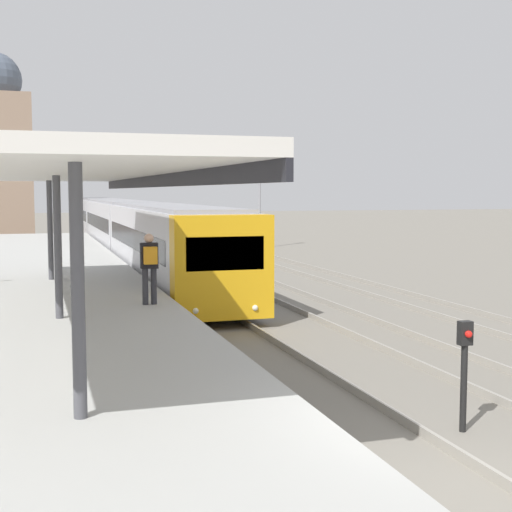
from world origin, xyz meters
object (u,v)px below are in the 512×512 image
object	(u,v)px
train_near	(121,225)
signal_post_near	(464,363)
signal_mast_far	(260,190)
person_on_platform	(149,263)

from	to	relation	value
train_near	signal_post_near	bearing A→B (deg)	-87.44
train_near	signal_post_near	xyz separation A→B (m)	(1.41, -31.48, -0.68)
signal_mast_far	person_on_platform	bearing A→B (deg)	-112.69
signal_mast_far	train_near	bearing A→B (deg)	-162.51
train_near	signal_post_near	distance (m)	31.52
train_near	signal_mast_far	bearing A→B (deg)	17.49
person_on_platform	signal_mast_far	world-z (taller)	signal_mast_far
train_near	signal_mast_far	size ratio (longest dim) A/B	7.63
train_near	signal_post_near	world-z (taller)	train_near
person_on_platform	train_near	bearing A→B (deg)	84.91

